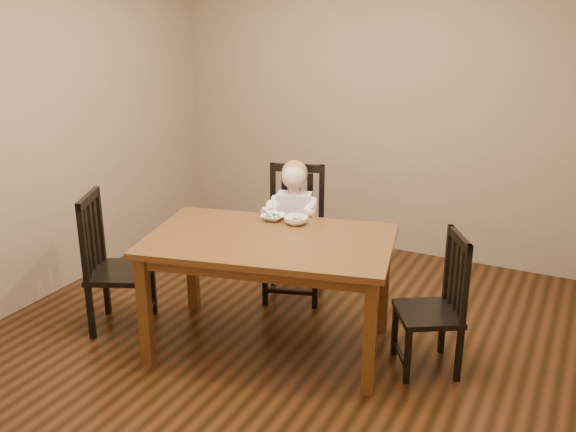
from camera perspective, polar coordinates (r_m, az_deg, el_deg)
The scene contains 9 objects.
room at distance 4.08m, azimuth -0.69°, elevation 5.79°, with size 4.01×4.01×2.71m.
dining_table at distance 4.20m, azimuth -1.64°, elevation -3.12°, with size 1.76×1.28×0.79m.
chair_child at distance 5.04m, azimuth 0.60°, elevation -1.73°, with size 0.56×0.55×1.04m.
chair_left at distance 4.71m, azimuth -15.32°, elevation -4.22°, with size 0.56×0.56×1.00m.
chair_right at distance 4.17m, azimuth 12.99°, elevation -7.80°, with size 0.52×0.53×0.91m.
toddler at distance 4.94m, azimuth 0.51°, elevation -0.23°, with size 0.35×0.44×0.60m, color white, non-canonical shape.
bowl_peas at distance 4.49m, azimuth -1.36°, elevation -0.10°, with size 0.16×0.16×0.04m, color white.
bowl_veg at distance 4.41m, azimuth 0.71°, elevation -0.37°, with size 0.17×0.17×0.05m, color white.
fork at distance 4.48m, azimuth -1.92°, elevation 0.16°, with size 0.12×0.06×0.05m.
Camera 1 is at (1.82, -3.53, 2.28)m, focal length 40.00 mm.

